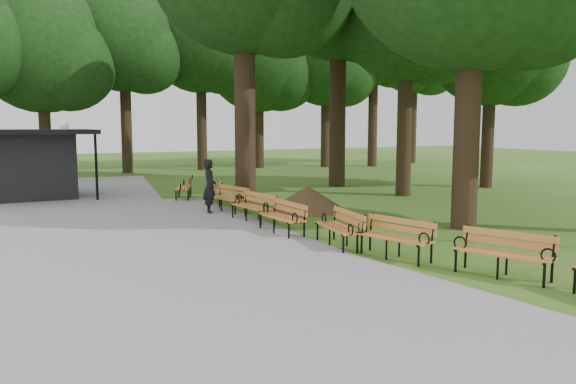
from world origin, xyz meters
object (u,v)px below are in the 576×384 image
bench_6 (227,199)px  bench_8 (184,188)px  bench_4 (281,217)px  bench_2 (393,238)px  bench_3 (338,228)px  bench_7 (213,192)px  lawn_tree_1 (407,10)px  lawn_tree_5 (492,41)px  person (210,187)px  bench_1 (503,254)px  kiosk (28,165)px  dirt_mound (307,199)px  lamp_post (65,143)px  bench_5 (253,207)px

bench_6 → bench_8: same height
bench_4 → bench_2: bearing=13.3°
bench_2 → bench_3: bearing=-179.3°
bench_7 → bench_8: same height
bench_2 → lawn_tree_1: bearing=126.0°
bench_7 → lawn_tree_5: lawn_tree_5 is taller
bench_7 → lawn_tree_1: lawn_tree_1 is taller
person → bench_7: (0.95, 2.17, -0.44)m
bench_1 → bench_2: size_ratio=1.00×
person → bench_8: 4.02m
bench_4 → bench_6: same height
bench_1 → bench_7: 12.08m
bench_8 → bench_7: bearing=38.9°
bench_7 → kiosk: bearing=-107.7°
kiosk → dirt_mound: bearing=-44.4°
bench_8 → lawn_tree_5: 15.14m
bench_1 → bench_4: same height
lamp_post → bench_4: 10.86m
bench_2 → lawn_tree_5: lawn_tree_5 is taller
bench_4 → bench_8: same height
lamp_post → kiosk: bearing=142.6°
bench_4 → bench_8: bearing=-179.9°
kiosk → dirt_mound: 11.16m
bench_1 → bench_3: 3.93m
lawn_tree_5 → lawn_tree_1: bearing=-173.8°
bench_3 → bench_7: (0.03, 8.29, 0.00)m
dirt_mound → bench_2: bearing=-104.5°
lamp_post → bench_3: (4.51, -11.93, -1.72)m
lamp_post → bench_2: lamp_post is taller
lamp_post → bench_7: size_ratio=1.57×
lawn_tree_5 → bench_4: bearing=-157.7°
bench_6 → lawn_tree_5: 14.77m
lawn_tree_5 → bench_6: bearing=-174.4°
bench_5 → lawn_tree_5: lawn_tree_5 is taller
bench_5 → bench_6: same height
bench_1 → lawn_tree_5: size_ratio=0.20×
bench_4 → bench_6: (0.19, 4.23, 0.00)m
person → lawn_tree_1: bearing=-74.8°
bench_3 → bench_4: same height
dirt_mound → bench_4: 3.98m
bench_8 → lawn_tree_5: size_ratio=0.20×
bench_6 → kiosk: bearing=-150.8°
person → lamp_post: (-3.60, 5.81, 1.28)m
person → bench_6: 0.79m
bench_5 → bench_7: 4.23m
lamp_post → bench_6: size_ratio=1.57×
bench_1 → lawn_tree_5: bearing=113.1°
person → bench_1: size_ratio=0.93×
bench_6 → dirt_mound: bearing=53.1°
bench_1 → bench_8: (-1.73, 13.83, 0.00)m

